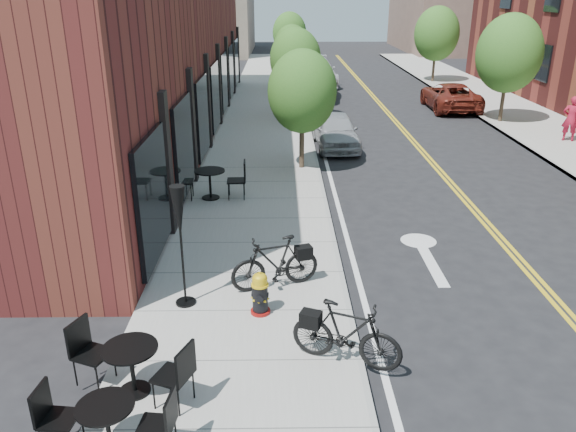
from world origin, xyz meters
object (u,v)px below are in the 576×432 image
object	(u,v)px
parked_car_a	(336,131)
parked_car_c	(316,72)
bistro_set_a	(107,421)
pedestrian	(571,119)
patio_umbrella	(180,221)
parked_car_b	(318,85)
bistro_set_c	(210,180)
parked_car_far	(450,96)
fire_hydrant	(260,294)
bicycle_right	(346,334)
bicycle_left	(275,263)
bistro_set_b	(131,363)

from	to	relation	value
parked_car_a	parked_car_c	xyz separation A→B (m)	(0.18, 15.39, 0.18)
bistro_set_a	pedestrian	xyz separation A→B (m)	(13.42, 15.74, 0.41)
patio_umbrella	parked_car_b	world-z (taller)	patio_umbrella
bistro_set_a	bistro_set_c	bearing A→B (deg)	95.20
bistro_set_a	parked_car_c	distance (m)	31.01
parked_car_b	bistro_set_a	bearing A→B (deg)	-97.28
bistro_set_c	parked_car_far	size ratio (longest dim) A/B	0.41
fire_hydrant	pedestrian	world-z (taller)	pedestrian
fire_hydrant	bistro_set_c	bearing A→B (deg)	112.09
bicycle_right	parked_car_a	size ratio (longest dim) A/B	0.46
bistro_set_a	parked_car_far	xyz separation A→B (m)	(10.71, 22.60, 0.09)
bicycle_left	pedestrian	xyz separation A→B (m)	(11.35, 11.54, 0.33)
bistro_set_c	pedestrian	world-z (taller)	pedestrian
bicycle_left	bicycle_right	size ratio (longest dim) A/B	1.01
pedestrian	parked_car_far	bearing A→B (deg)	-47.02
parked_car_c	parked_car_far	xyz separation A→B (m)	(6.25, -8.09, -0.16)
parked_car_a	parked_car_far	size ratio (longest dim) A/B	0.80
patio_umbrella	parked_car_a	distance (m)	12.37
patio_umbrella	parked_car_c	world-z (taller)	patio_umbrella
parked_car_c	pedestrian	bearing A→B (deg)	-61.99
fire_hydrant	bicycle_right	bearing A→B (deg)	-39.98
parked_car_a	parked_car_c	distance (m)	15.39
bicycle_right	parked_car_a	distance (m)	13.59
fire_hydrant	pedestrian	xyz separation A→B (m)	(11.62, 12.48, 0.47)
bicycle_right	bistro_set_b	world-z (taller)	bicycle_right
bicycle_right	parked_car_a	world-z (taller)	parked_car_a
bicycle_right	bistro_set_c	distance (m)	8.17
bicycle_left	bistro_set_b	xyz separation A→B (m)	(-2.04, -3.09, -0.04)
bicycle_right	parked_car_b	world-z (taller)	parked_car_b
bistro_set_c	parked_car_far	distance (m)	16.89
bicycle_right	bistro_set_c	bearing A→B (deg)	43.98
fire_hydrant	bistro_set_c	size ratio (longest dim) A/B	0.42
bistro_set_c	bistro_set_a	bearing A→B (deg)	-93.57
bistro_set_b	patio_umbrella	bearing A→B (deg)	104.08
bistro_set_c	parked_car_a	world-z (taller)	parked_car_a
fire_hydrant	parked_car_far	distance (m)	21.29
fire_hydrant	bistro_set_c	distance (m)	6.31
parked_car_far	bistro_set_a	bearing A→B (deg)	65.48
bicycle_left	parked_car_c	distance (m)	26.59
bicycle_right	bistro_set_b	size ratio (longest dim) A/B	0.95
patio_umbrella	pedestrian	xyz separation A→B (m)	(13.03, 12.13, -0.80)
parked_car_a	parked_car_b	size ratio (longest dim) A/B	0.85
fire_hydrant	parked_car_b	world-z (taller)	parked_car_b
parked_car_a	parked_car_c	size ratio (longest dim) A/B	0.67
patio_umbrella	parked_car_b	xyz separation A→B (m)	(3.89, 22.20, -1.05)
parked_car_c	fire_hydrant	bearing A→B (deg)	-98.47
patio_umbrella	pedestrian	bearing A→B (deg)	42.96
bistro_set_c	patio_umbrella	xyz separation A→B (m)	(0.18, -5.75, 1.13)
parked_car_a	parked_car_b	distance (m)	10.52
bicycle_left	parked_car_c	size ratio (longest dim) A/B	0.31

